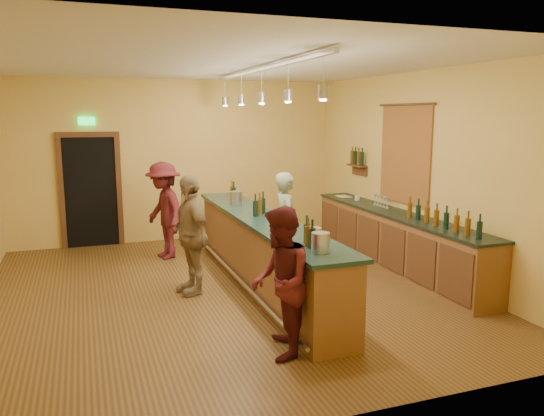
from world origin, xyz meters
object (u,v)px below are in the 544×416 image
object	(u,v)px
customer_a	(280,282)
bartender	(287,224)
customer_b	(191,234)
bar_stool	(312,236)
back_counter	(395,239)
customer_c	(164,210)
tasting_bar	(262,247)

from	to	relation	value
customer_a	bartender	bearing A→B (deg)	176.23
customer_b	bar_stool	xyz separation A→B (m)	(2.20, 0.71, -0.35)
back_counter	customer_a	size ratio (longest dim) A/B	2.85
customer_b	customer_a	bearing A→B (deg)	0.68
bartender	bar_stool	bearing A→B (deg)	-52.46
back_counter	bartender	bearing A→B (deg)	172.01
bartender	bar_stool	xyz separation A→B (m)	(0.62, 0.38, -0.32)
customer_c	bar_stool	size ratio (longest dim) A/B	2.66
bartender	customer_a	distance (m)	2.86
tasting_bar	bar_stool	xyz separation A→B (m)	(1.17, 0.82, -0.11)
customer_a	customer_b	world-z (taller)	customer_b
back_counter	customer_c	bearing A→B (deg)	150.71
customer_b	customer_c	size ratio (longest dim) A/B	1.00
back_counter	customer_b	distance (m)	3.43
back_counter	tasting_bar	distance (m)	2.39
tasting_bar	customer_a	world-z (taller)	customer_a
bar_stool	customer_c	bearing A→B (deg)	149.93
customer_a	customer_b	bearing A→B (deg)	-149.35
back_counter	customer_a	xyz separation A→B (m)	(-2.93, -2.38, 0.31)
customer_a	bar_stool	world-z (taller)	customer_a
customer_a	customer_c	bearing A→B (deg)	-153.83
customer_b	customer_c	xyz separation A→B (m)	(-0.07, 2.03, 0.00)
tasting_bar	back_counter	bearing A→B (deg)	4.35
back_counter	customer_b	world-z (taller)	customer_b
customer_b	bartender	bearing A→B (deg)	90.63
customer_c	bartender	bearing A→B (deg)	29.80
tasting_bar	bar_stool	distance (m)	1.43
back_counter	tasting_bar	xyz separation A→B (m)	(-2.38, -0.18, 0.12)
bartender	customer_a	world-z (taller)	bartender
bar_stool	back_counter	bearing A→B (deg)	-27.77
bartender	customer_b	bearing A→B (deg)	107.70
customer_a	bar_stool	size ratio (longest dim) A/B	2.48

